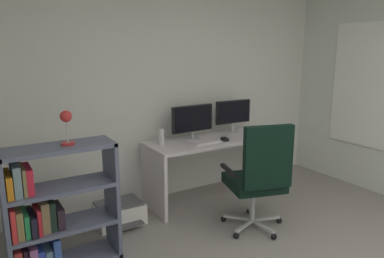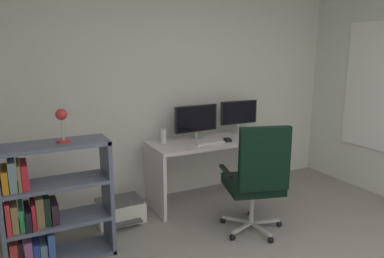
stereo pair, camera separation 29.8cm
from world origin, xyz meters
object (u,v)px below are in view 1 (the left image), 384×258
object	(u,v)px
monitor_main	(193,120)
office_chair	(259,175)
monitor_secondary	(233,113)
desk	(214,154)
printer	(119,213)
desktop_speaker	(161,137)
keyboard	(206,142)
bookshelf	(49,215)
computer_mouse	(225,139)
desk_lamp	(66,122)

from	to	relation	value
monitor_main	office_chair	bearing A→B (deg)	-84.68
monitor_main	monitor_secondary	bearing A→B (deg)	0.00
desk	printer	world-z (taller)	desk
monitor_secondary	desktop_speaker	xyz separation A→B (m)	(-1.02, -0.05, -0.16)
desk	monitor_secondary	world-z (taller)	monitor_secondary
monitor_main	keyboard	world-z (taller)	monitor_main
monitor_main	monitor_secondary	distance (m)	0.59
desk	printer	size ratio (longest dim) A/B	3.36
keyboard	bookshelf	size ratio (longest dim) A/B	0.33
desk	bookshelf	distance (m)	2.01
computer_mouse	bookshelf	xyz separation A→B (m)	(-1.99, -0.35, -0.29)
desktop_speaker	desk_lamp	size ratio (longest dim) A/B	0.62
computer_mouse	desk_lamp	size ratio (longest dim) A/B	0.36
desktop_speaker	monitor_secondary	bearing A→B (deg)	2.67
keyboard	desktop_speaker	distance (m)	0.50
desk	desk_lamp	bearing A→B (deg)	-164.40
office_chair	printer	size ratio (longest dim) A/B	2.29
monitor_secondary	office_chair	distance (m)	1.22
printer	desk	bearing A→B (deg)	1.71
monitor_main	computer_mouse	world-z (taller)	monitor_main
computer_mouse	desktop_speaker	bearing A→B (deg)	170.02
office_chair	bookshelf	bearing A→B (deg)	166.85
desktop_speaker	desk	bearing A→B (deg)	-7.11
keyboard	bookshelf	xyz separation A→B (m)	(-1.75, -0.38, -0.28)
keyboard	bookshelf	bearing A→B (deg)	-170.71
desk	monitor_secondary	bearing A→B (deg)	19.38
monitor_main	desk_lamp	world-z (taller)	desk_lamp
keyboard	office_chair	size ratio (longest dim) A/B	0.31
bookshelf	keyboard	bearing A→B (deg)	12.09
desk	desk_lamp	size ratio (longest dim) A/B	5.89
keyboard	desk_lamp	bearing A→B (deg)	-169.30
bookshelf	desktop_speaker	bearing A→B (deg)	23.85
desk_lamp	desk	bearing A→B (deg)	15.60
desktop_speaker	printer	distance (m)	0.91
monitor_main	monitor_secondary	size ratio (longest dim) A/B	1.10
desk_lamp	desktop_speaker	bearing A→B (deg)	27.34
bookshelf	desk	bearing A→B (deg)	14.16
desktop_speaker	printer	size ratio (longest dim) A/B	0.35
monitor_secondary	desktop_speaker	world-z (taller)	monitor_secondary
bookshelf	printer	world-z (taller)	bookshelf
computer_mouse	printer	bearing A→B (deg)	-177.04
keyboard	monitor_secondary	bearing A→B (deg)	20.73
monitor_secondary	desk_lamp	size ratio (longest dim) A/B	1.78
desk	office_chair	distance (m)	0.93
monitor_main	office_chair	world-z (taller)	monitor_main
office_chair	desk_lamp	size ratio (longest dim) A/B	4.01
monitor_secondary	bookshelf	xyz separation A→B (m)	(-2.32, -0.62, -0.52)
monitor_main	desk_lamp	bearing A→B (deg)	-158.06
computer_mouse	desk_lamp	xyz separation A→B (m)	(-1.81, -0.35, 0.45)
keyboard	desk	bearing A→B (deg)	27.78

